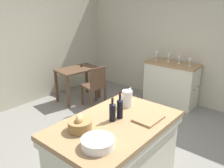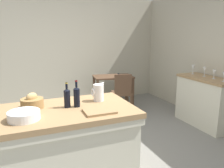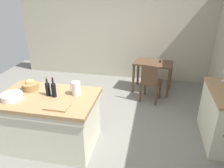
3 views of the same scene
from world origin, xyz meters
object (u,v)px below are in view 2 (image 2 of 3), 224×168
Objects in this scene: wooden_chair at (122,92)px; wine_glass_right at (193,68)px; wine_bottle_amber at (67,97)px; wine_glass_left at (214,73)px; wine_glass_middle at (205,70)px; wash_bowl at (24,115)px; bread_basket at (32,103)px; island_table at (69,141)px; pitcher at (98,92)px; writing_desk at (113,81)px; wine_glass_far_left at (224,75)px; cutting_board at (99,111)px; wine_bottle_dark at (77,96)px; side_cabinet at (205,101)px.

wooden_chair is 1.54m from wine_glass_right.
wine_bottle_amber reaches higher than wine_glass_left.
wash_bowl is at bearing -163.73° from wine_glass_middle.
bread_basket is at bearing -139.43° from wooden_chair.
island_table is 5.89× the size of pitcher.
wine_glass_right reaches higher than writing_desk.
wine_glass_far_left reaches higher than writing_desk.
wooden_chair is 3.09× the size of wine_bottle_amber.
wine_glass_right reaches higher than cutting_board.
wash_bowl is at bearing -135.32° from wooden_chair.
wash_bowl reaches higher than island_table.
bread_basket is 0.51m from wine_bottle_dark.
wooden_chair is 2.00m from wine_glass_far_left.
side_cabinet is at bearing 12.21° from pitcher.
bread_basket is at bearing -131.32° from writing_desk.
island_table is 4.82× the size of wine_bottle_dark.
wine_bottle_amber is 1.58× the size of wine_glass_right.
side_cabinet reaches higher than island_table.
side_cabinet is at bearing 12.49° from wine_bottle_amber.
bread_basket is 3.19m from wine_glass_middle.
wooden_chair is at bearing 59.00° from cutting_board.
wine_bottle_dark is at bearing 122.64° from cutting_board.
wine_bottle_dark is at bearing -17.12° from bread_basket.
bread_basket is 0.81× the size of wine_bottle_dark.
pitcher is at bearing -170.97° from wine_glass_left.
wine_glass_right is at bearing 93.27° from wine_glass_middle.
wine_glass_middle is at bearing 15.49° from island_table.
wine_bottle_amber is at bearing -18.81° from bread_basket.
wooden_chair is at bearing 56.22° from pitcher.
side_cabinet is at bearing 13.42° from wine_bottle_dark.
wine_bottle_dark is 1.90× the size of wine_glass_left.
bread_basket reaches higher than cutting_board.
wine_glass_far_left is 0.98× the size of wine_glass_left.
bread_basket is at bearing 154.81° from island_table.
wash_bowl is (-2.01, -2.53, 0.30)m from writing_desk.
cutting_board is (0.29, -0.25, 0.42)m from island_table.
wine_glass_left is at bearing 10.64° from wine_bottle_dark.
writing_desk is at bearing 51.43° from wash_bowl.
wine_glass_left is at bearing -95.14° from wine_glass_middle.
wine_bottle_amber is at bearing -175.16° from wine_glass_far_left.
wine_bottle_amber is (0.01, 0.04, 0.53)m from island_table.
wash_bowl is 0.76m from cutting_board.
pitcher is 2.50m from wine_glass_right.
wine_bottle_amber is 1.61× the size of wine_glass_middle.
wine_glass_left reaches higher than side_cabinet.
wine_glass_right reaches higher than wooden_chair.
wooden_chair is 5.61× the size of wine_glass_far_left.
island_table is at bearing -174.26° from wine_glass_far_left.
island_table is at bearing -169.02° from wine_bottle_dark.
bread_basket is at bearing 178.28° from pitcher.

